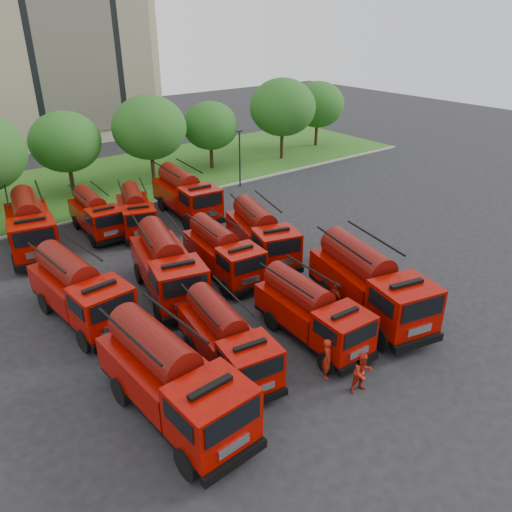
{
  "coord_description": "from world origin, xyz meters",
  "views": [
    {
      "loc": [
        -13.59,
        -18.61,
        14.51
      ],
      "look_at": [
        2.09,
        1.86,
        1.8
      ],
      "focal_mm": 35.0,
      "sensor_mm": 36.0,
      "label": 1
    }
  ],
  "objects_px": {
    "fire_truck_8": "(30,225)",
    "firefighter_2": "(334,315)",
    "fire_truck_10": "(136,211)",
    "firefighter_4": "(109,360)",
    "fire_truck_3": "(369,283)",
    "fire_truck_6": "(222,252)",
    "firefighter_1": "(360,390)",
    "firefighter_0": "(326,376)",
    "fire_truck_7": "(261,234)",
    "fire_truck_2": "(311,312)",
    "fire_truck_4": "(79,290)",
    "fire_truck_1": "(227,339)",
    "fire_truck_9": "(96,214)",
    "fire_truck_0": "(172,379)",
    "fire_truck_11": "(186,194)",
    "firefighter_5": "(337,257)",
    "fire_truck_5": "(167,265)",
    "firefighter_3": "(370,278)"
  },
  "relations": [
    {
      "from": "firefighter_1",
      "to": "fire_truck_3",
      "type": "bearing_deg",
      "value": 53.43
    },
    {
      "from": "firefighter_0",
      "to": "firefighter_5",
      "type": "distance_m",
      "value": 12.01
    },
    {
      "from": "firefighter_2",
      "to": "firefighter_4",
      "type": "height_order",
      "value": "firefighter_2"
    },
    {
      "from": "fire_truck_10",
      "to": "firefighter_4",
      "type": "height_order",
      "value": "fire_truck_10"
    },
    {
      "from": "fire_truck_11",
      "to": "fire_truck_9",
      "type": "bearing_deg",
      "value": 177.2
    },
    {
      "from": "fire_truck_5",
      "to": "firefighter_5",
      "type": "bearing_deg",
      "value": -0.31
    },
    {
      "from": "fire_truck_7",
      "to": "fire_truck_9",
      "type": "relative_size",
      "value": 1.18
    },
    {
      "from": "fire_truck_11",
      "to": "firefighter_3",
      "type": "xyz_separation_m",
      "value": [
        3.48,
        -15.68,
        -1.76
      ]
    },
    {
      "from": "fire_truck_10",
      "to": "fire_truck_4",
      "type": "bearing_deg",
      "value": -110.76
    },
    {
      "from": "fire_truck_3",
      "to": "fire_truck_4",
      "type": "xyz_separation_m",
      "value": [
        -12.13,
        8.67,
        -0.13
      ]
    },
    {
      "from": "fire_truck_7",
      "to": "fire_truck_1",
      "type": "bearing_deg",
      "value": -119.92
    },
    {
      "from": "fire_truck_7",
      "to": "fire_truck_8",
      "type": "relative_size",
      "value": 0.93
    },
    {
      "from": "fire_truck_2",
      "to": "fire_truck_11",
      "type": "distance_m",
      "value": 18.33
    },
    {
      "from": "fire_truck_3",
      "to": "fire_truck_6",
      "type": "bearing_deg",
      "value": 126.82
    },
    {
      "from": "fire_truck_4",
      "to": "fire_truck_5",
      "type": "relative_size",
      "value": 0.95
    },
    {
      "from": "fire_truck_2",
      "to": "firefighter_4",
      "type": "relative_size",
      "value": 4.43
    },
    {
      "from": "fire_truck_3",
      "to": "firefighter_5",
      "type": "bearing_deg",
      "value": 70.48
    },
    {
      "from": "fire_truck_7",
      "to": "fire_truck_11",
      "type": "bearing_deg",
      "value": 106.34
    },
    {
      "from": "fire_truck_1",
      "to": "fire_truck_11",
      "type": "relative_size",
      "value": 0.85
    },
    {
      "from": "firefighter_1",
      "to": "firefighter_0",
      "type": "bearing_deg",
      "value": 122.24
    },
    {
      "from": "firefighter_2",
      "to": "fire_truck_7",
      "type": "bearing_deg",
      "value": 6.26
    },
    {
      "from": "fire_truck_7",
      "to": "firefighter_2",
      "type": "bearing_deg",
      "value": -82.88
    },
    {
      "from": "fire_truck_6",
      "to": "fire_truck_9",
      "type": "bearing_deg",
      "value": 114.22
    },
    {
      "from": "fire_truck_6",
      "to": "fire_truck_7",
      "type": "relative_size",
      "value": 0.91
    },
    {
      "from": "fire_truck_6",
      "to": "firefighter_3",
      "type": "height_order",
      "value": "fire_truck_6"
    },
    {
      "from": "fire_truck_4",
      "to": "fire_truck_9",
      "type": "xyz_separation_m",
      "value": [
        4.88,
        10.43,
        -0.25
      ]
    },
    {
      "from": "fire_truck_8",
      "to": "fire_truck_10",
      "type": "xyz_separation_m",
      "value": [
        7.0,
        -1.04,
        -0.33
      ]
    },
    {
      "from": "fire_truck_4",
      "to": "fire_truck_6",
      "type": "distance_m",
      "value": 8.51
    },
    {
      "from": "fire_truck_1",
      "to": "fire_truck_3",
      "type": "bearing_deg",
      "value": 2.24
    },
    {
      "from": "fire_truck_2",
      "to": "firefighter_0",
      "type": "bearing_deg",
      "value": -115.51
    },
    {
      "from": "fire_truck_10",
      "to": "firefighter_2",
      "type": "bearing_deg",
      "value": -60.93
    },
    {
      "from": "fire_truck_9",
      "to": "fire_truck_2",
      "type": "bearing_deg",
      "value": -77.26
    },
    {
      "from": "fire_truck_2",
      "to": "fire_truck_4",
      "type": "bearing_deg",
      "value": 136.66
    },
    {
      "from": "fire_truck_10",
      "to": "firefighter_1",
      "type": "distance_m",
      "value": 21.8
    },
    {
      "from": "fire_truck_3",
      "to": "fire_truck_9",
      "type": "height_order",
      "value": "fire_truck_3"
    },
    {
      "from": "fire_truck_11",
      "to": "firefighter_2",
      "type": "xyz_separation_m",
      "value": [
        -1.12,
        -17.26,
        -1.76
      ]
    },
    {
      "from": "fire_truck_1",
      "to": "firefighter_0",
      "type": "xyz_separation_m",
      "value": [
        3.07,
        -3.24,
        -1.48
      ]
    },
    {
      "from": "fire_truck_9",
      "to": "firefighter_0",
      "type": "distance_m",
      "value": 21.63
    },
    {
      "from": "fire_truck_5",
      "to": "fire_truck_8",
      "type": "xyz_separation_m",
      "value": [
        -4.42,
        10.56,
        0.05
      ]
    },
    {
      "from": "fire_truck_3",
      "to": "firefighter_3",
      "type": "height_order",
      "value": "fire_truck_3"
    },
    {
      "from": "fire_truck_1",
      "to": "firefighter_1",
      "type": "distance_m",
      "value": 6.15
    },
    {
      "from": "fire_truck_1",
      "to": "fire_truck_0",
      "type": "bearing_deg",
      "value": -152.51
    },
    {
      "from": "firefighter_0",
      "to": "firefighter_4",
      "type": "distance_m",
      "value": 9.98
    },
    {
      "from": "fire_truck_1",
      "to": "firefighter_2",
      "type": "bearing_deg",
      "value": 8.24
    },
    {
      "from": "fire_truck_8",
      "to": "firefighter_2",
      "type": "relative_size",
      "value": 4.27
    },
    {
      "from": "fire_truck_2",
      "to": "fire_truck_7",
      "type": "height_order",
      "value": "fire_truck_7"
    },
    {
      "from": "fire_truck_10",
      "to": "firefighter_0",
      "type": "distance_m",
      "value": 20.27
    },
    {
      "from": "fire_truck_7",
      "to": "firefighter_5",
      "type": "xyz_separation_m",
      "value": [
        3.88,
        -3.12,
        -1.66
      ]
    },
    {
      "from": "firefighter_4",
      "to": "fire_truck_7",
      "type": "bearing_deg",
      "value": -131.61
    },
    {
      "from": "fire_truck_0",
      "to": "fire_truck_6",
      "type": "distance_m",
      "value": 11.83
    }
  ]
}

